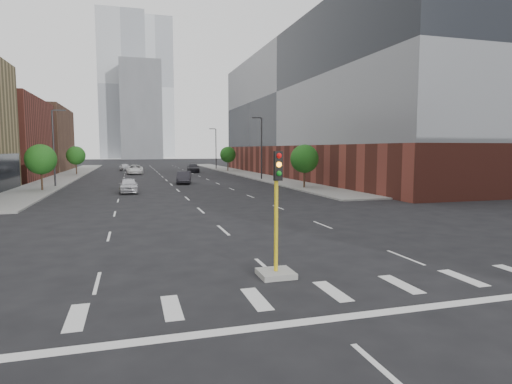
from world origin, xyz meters
name	(u,v)px	position (x,y,z in m)	size (l,w,h in m)	color
sidewalk_left_far	(70,175)	(-15.00, 74.00, 0.07)	(5.00, 92.00, 0.15)	gray
sidewalk_right_far	(240,172)	(15.00, 74.00, 0.07)	(5.00, 92.00, 0.15)	gray
building_left_far_b	(14,139)	(-27.50, 92.00, 6.50)	(20.00, 24.00, 13.00)	brown
building_right_main	(345,110)	(29.50, 60.00, 11.00)	(24.00, 70.00, 22.00)	brown
tower_left	(123,87)	(-8.00, 220.00, 35.00)	(22.00, 22.00, 70.00)	#B2B7BC
tower_right	(155,89)	(10.00, 260.00, 40.00)	(20.00, 20.00, 80.00)	#B2B7BC
tower_mid	(141,111)	(0.00, 200.00, 22.00)	(18.00, 18.00, 44.00)	slate
median_traffic_signal	(276,249)	(0.00, 8.97, 0.97)	(1.20, 1.20, 4.40)	#999993
streetlight_right_a	(261,146)	(13.41, 55.00, 5.01)	(1.60, 0.22, 9.07)	#2D2D30
streetlight_right_b	(216,147)	(13.41, 90.00, 5.01)	(1.60, 0.22, 9.07)	#2D2D30
streetlight_left	(54,145)	(-13.41, 50.00, 5.01)	(1.60, 0.22, 9.07)	#2D2D30
tree_left_near	(41,159)	(-14.00, 45.00, 3.39)	(3.20, 3.20, 4.85)	#382619
tree_left_far	(76,155)	(-14.00, 75.00, 3.39)	(3.20, 3.20, 4.85)	#382619
tree_right_near	(304,159)	(14.00, 40.00, 3.39)	(3.20, 3.20, 4.85)	#382619
tree_right_far	(228,155)	(14.00, 80.00, 3.39)	(3.20, 3.20, 4.85)	#382619
car_near_left	(129,185)	(-5.11, 40.72, 0.78)	(1.84, 4.56, 1.56)	silver
car_mid_right	(184,177)	(1.75, 51.05, 0.81)	(1.71, 4.89, 1.61)	#242228
car_far_left	(135,170)	(-4.20, 75.14, 0.83)	(2.74, 5.94, 1.65)	white
car_deep_right	(193,168)	(6.69, 78.18, 0.83)	(2.33, 5.73, 1.66)	black
car_distant	(125,167)	(-6.11, 88.01, 0.77)	(1.81, 4.51, 1.54)	#BCBCC1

